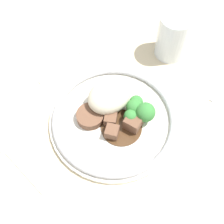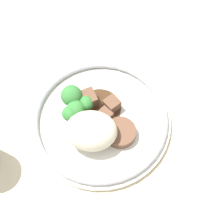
# 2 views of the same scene
# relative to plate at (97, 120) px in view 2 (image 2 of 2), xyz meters

# --- Properties ---
(ground_plane) EXTENTS (8.00, 8.00, 0.00)m
(ground_plane) POSITION_rel_plate_xyz_m (-0.03, 0.05, -0.07)
(ground_plane) COLOR tan
(dining_table) EXTENTS (1.33, 1.13, 0.05)m
(dining_table) POSITION_rel_plate_xyz_m (-0.03, 0.05, -0.04)
(dining_table) COLOR beige
(dining_table) RESTS_ON ground
(plate) EXTENTS (0.27, 0.27, 0.07)m
(plate) POSITION_rel_plate_xyz_m (0.00, 0.00, 0.00)
(plate) COLOR silver
(plate) RESTS_ON dining_table
(fork) EXTENTS (0.06, 0.19, 0.00)m
(fork) POSITION_rel_plate_xyz_m (-0.23, 0.04, -0.02)
(fork) COLOR #B7B7BC
(fork) RESTS_ON dining_table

